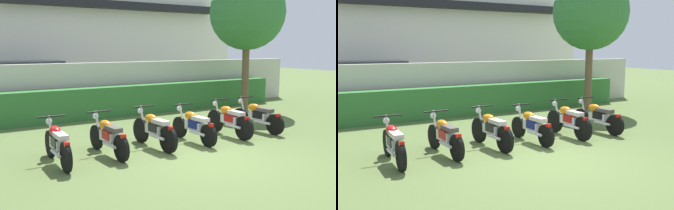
% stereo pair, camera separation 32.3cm
% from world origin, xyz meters
% --- Properties ---
extents(ground, '(60.00, 60.00, 0.00)m').
position_xyz_m(ground, '(0.00, 0.00, 0.00)').
color(ground, '#566B38').
extents(building, '(19.74, 6.50, 8.21)m').
position_xyz_m(building, '(0.00, 14.04, 4.11)').
color(building, white).
rests_on(building, ground).
extents(compound_wall, '(18.75, 0.30, 1.86)m').
position_xyz_m(compound_wall, '(0.00, 6.76, 0.93)').
color(compound_wall, beige).
rests_on(compound_wall, ground).
extents(hedge_row, '(15.00, 0.70, 1.05)m').
position_xyz_m(hedge_row, '(0.00, 6.06, 0.53)').
color(hedge_row, '#337033').
rests_on(hedge_row, ground).
extents(parked_car, '(4.60, 2.29, 1.89)m').
position_xyz_m(parked_car, '(-1.80, 8.91, 0.94)').
color(parked_car, silver).
rests_on(parked_car, ground).
extents(tree_near_inspector, '(2.89, 2.89, 5.17)m').
position_xyz_m(tree_near_inspector, '(5.50, 4.88, 3.70)').
color(tree_near_inspector, brown).
rests_on(tree_near_inspector, ground).
extents(motorcycle_in_row_0, '(0.60, 1.83, 0.96)m').
position_xyz_m(motorcycle_in_row_0, '(-2.94, 1.44, 0.45)').
color(motorcycle_in_row_0, black).
rests_on(motorcycle_in_row_0, ground).
extents(motorcycle_in_row_1, '(0.60, 1.86, 0.95)m').
position_xyz_m(motorcycle_in_row_1, '(-1.77, 1.53, 0.44)').
color(motorcycle_in_row_1, black).
rests_on(motorcycle_in_row_1, ground).
extents(motorcycle_in_row_2, '(0.60, 1.85, 0.97)m').
position_xyz_m(motorcycle_in_row_2, '(-0.57, 1.55, 0.46)').
color(motorcycle_in_row_2, black).
rests_on(motorcycle_in_row_2, ground).
extents(motorcycle_in_row_3, '(0.60, 1.79, 0.94)m').
position_xyz_m(motorcycle_in_row_3, '(0.57, 1.49, 0.44)').
color(motorcycle_in_row_3, black).
rests_on(motorcycle_in_row_3, ground).
extents(motorcycle_in_row_4, '(0.60, 1.86, 0.98)m').
position_xyz_m(motorcycle_in_row_4, '(1.79, 1.53, 0.46)').
color(motorcycle_in_row_4, black).
rests_on(motorcycle_in_row_4, ground).
extents(motorcycle_in_row_5, '(0.60, 1.90, 0.95)m').
position_xyz_m(motorcycle_in_row_5, '(2.91, 1.60, 0.44)').
color(motorcycle_in_row_5, black).
rests_on(motorcycle_in_row_5, ground).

